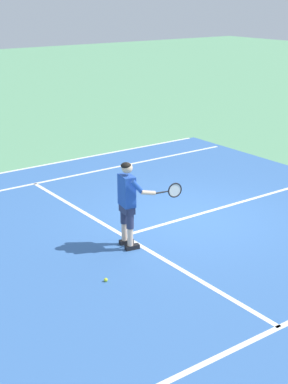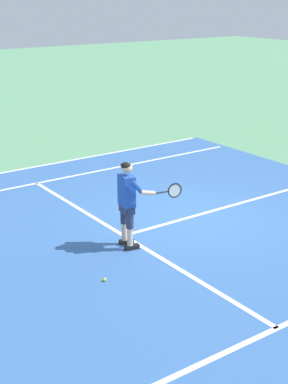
{
  "view_description": "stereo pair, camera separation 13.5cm",
  "coord_description": "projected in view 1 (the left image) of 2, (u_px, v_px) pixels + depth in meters",
  "views": [
    {
      "loc": [
        8.77,
        -7.58,
        4.66
      ],
      "look_at": [
        0.48,
        -1.56,
        1.05
      ],
      "focal_mm": 52.88,
      "sensor_mm": 36.0,
      "label": 1
    },
    {
      "loc": [
        8.85,
        -7.47,
        4.66
      ],
      "look_at": [
        0.48,
        -1.56,
        1.05
      ],
      "focal_mm": 52.88,
      "sensor_mm": 36.0,
      "label": 2
    }
  ],
  "objects": [
    {
      "name": "ground_plane",
      "position": [
        189.0,
        217.0,
        12.44
      ],
      "size": [
        80.0,
        80.0,
        0.0
      ],
      "primitive_type": "plane",
      "color": "#609E70"
    },
    {
      "name": "line_service",
      "position": [
        124.0,
        236.0,
        11.48
      ],
      "size": [
        8.23,
        0.1,
        0.01
      ],
      "primitive_type": "cube",
      "color": "white",
      "rests_on": "ground"
    },
    {
      "name": "line_doubles_left",
      "position": [
        48.0,
        164.0,
        16.28
      ],
      "size": [
        0.1,
        10.62,
        0.01
      ],
      "primitive_type": "cube",
      "color": "white",
      "rests_on": "ground"
    },
    {
      "name": "tennis_ball_near_feet",
      "position": [
        106.0,
        280.0,
        9.66
      ],
      "size": [
        0.07,
        0.07,
        0.07
      ],
      "primitive_type": "sphere",
      "color": "#CCE02D",
      "rests_on": "ground"
    },
    {
      "name": "line_centre_service",
      "position": [
        237.0,
        203.0,
        13.26
      ],
      "size": [
        0.1,
        6.4,
        0.01
      ],
      "primitive_type": "cube",
      "color": "white",
      "rests_on": "ground"
    },
    {
      "name": "tennis_player",
      "position": [
        128.0,
        199.0,
        10.67
      ],
      "size": [
        0.79,
        1.07,
        1.71
      ],
      "color": "black",
      "rests_on": "ground"
    },
    {
      "name": "line_singles_left",
      "position": [
        72.0,
        176.0,
        15.23
      ],
      "size": [
        0.1,
        10.62,
        0.01
      ],
      "primitive_type": "cube",
      "color": "white",
      "rests_on": "ground"
    },
    {
      "name": "court_inner_surface",
      "position": [
        166.0,
        224.0,
        12.09
      ],
      "size": [
        10.98,
        11.02,
        0.0
      ],
      "primitive_type": "cube",
      "color": "#3866A8",
      "rests_on": "ground"
    }
  ]
}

